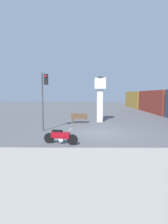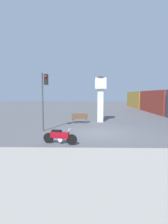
{
  "view_description": "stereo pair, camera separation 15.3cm",
  "coord_description": "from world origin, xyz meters",
  "views": [
    {
      "loc": [
        -0.96,
        -12.57,
        2.82
      ],
      "look_at": [
        -1.09,
        0.79,
        1.46
      ],
      "focal_mm": 28.0,
      "sensor_mm": 36.0,
      "label": 1
    },
    {
      "loc": [
        -0.8,
        -12.57,
        2.82
      ],
      "look_at": [
        -1.09,
        0.79,
        1.46
      ],
      "focal_mm": 28.0,
      "sensor_mm": 36.0,
      "label": 2
    }
  ],
  "objects": [
    {
      "name": "motorcycle",
      "position": [
        -2.39,
        -2.87,
        0.43
      ],
      "size": [
        1.99,
        0.67,
        0.89
      ],
      "rotation": [
        0.0,
        0.0,
        -0.25
      ],
      "color": "black",
      "rests_on": "ground_plane"
    },
    {
      "name": "sidewalk_strip",
      "position": [
        0.0,
        -6.87,
        0.05
      ],
      "size": [
        36.0,
        6.0,
        0.1
      ],
      "color": "#9E998E",
      "rests_on": "ground_plane"
    },
    {
      "name": "clock_tower",
      "position": [
        0.47,
        5.24,
        3.1
      ],
      "size": [
        1.32,
        1.32,
        4.66
      ],
      "color": "white",
      "rests_on": "ground_plane"
    },
    {
      "name": "traffic_light",
      "position": [
        -4.09,
        0.6,
        3.04
      ],
      "size": [
        0.5,
        0.35,
        4.43
      ],
      "color": "#47474C",
      "rests_on": "ground_plane"
    },
    {
      "name": "freight_train",
      "position": [
        10.23,
        14.8,
        1.7
      ],
      "size": [
        2.8,
        31.37,
        3.4
      ],
      "color": "#333842",
      "rests_on": "ground_plane"
    },
    {
      "name": "bench",
      "position": [
        -1.6,
        4.56,
        0.49
      ],
      "size": [
        1.6,
        0.44,
        0.92
      ],
      "color": "brown",
      "rests_on": "ground_plane"
    },
    {
      "name": "ground_plane",
      "position": [
        0.0,
        0.0,
        0.0
      ],
      "size": [
        120.0,
        120.0,
        0.0
      ],
      "primitive_type": "plane",
      "color": "#56565B"
    }
  ]
}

